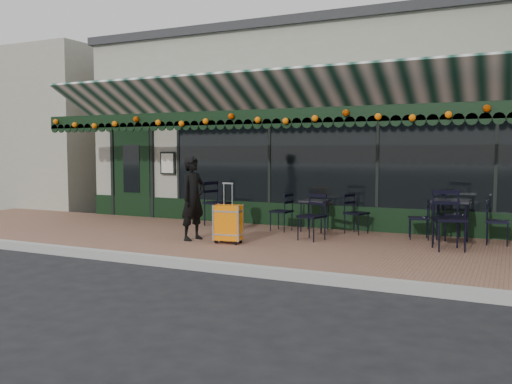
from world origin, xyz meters
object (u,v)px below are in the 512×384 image
at_px(chair_a_front, 449,220).
at_px(chair_a_right, 453,215).
at_px(cafe_table_a, 451,204).
at_px(chair_a_left, 419,218).
at_px(cafe_table_b, 315,203).
at_px(chair_b_front, 312,217).
at_px(woman, 193,198).
at_px(chair_b_right, 356,214).
at_px(chair_solo, 217,203).
at_px(chair_a_extra, 498,222).
at_px(suitcase, 228,223).
at_px(chair_b_left, 281,212).

bearing_deg(chair_a_front, chair_a_right, 70.90).
height_order(cafe_table_a, chair_a_left, cafe_table_a).
relative_size(cafe_table_b, chair_b_front, 0.74).
height_order(woman, chair_b_right, woman).
bearing_deg(chair_b_front, woman, -139.41).
xyz_separation_m(cafe_table_a, chair_solo, (-4.90, 0.20, -0.21)).
bearing_deg(chair_a_front, woman, 170.41).
bearing_deg(chair_solo, chair_a_extra, -74.14).
bearing_deg(chair_solo, cafe_table_a, -76.43).
xyz_separation_m(woman, suitcase, (0.77, -0.06, -0.42)).
bearing_deg(chair_b_right, suitcase, 159.52).
bearing_deg(chair_a_front, chair_a_left, 101.80).
relative_size(chair_b_front, chair_solo, 0.88).
distance_m(woman, chair_b_left, 2.06).
bearing_deg(suitcase, cafe_table_a, 17.81).
distance_m(suitcase, chair_a_left, 3.58).
bearing_deg(chair_b_right, chair_a_front, -101.20).
bearing_deg(woman, cafe_table_a, -57.77).
height_order(woman, chair_a_right, woman).
height_order(chair_b_right, chair_b_front, chair_b_front).
height_order(woman, cafe_table_a, woman).
height_order(chair_a_front, chair_solo, chair_a_front).
distance_m(suitcase, chair_b_right, 2.75).
height_order(chair_a_right, chair_b_right, chair_a_right).
bearing_deg(chair_solo, chair_b_left, -79.11).
bearing_deg(chair_a_left, chair_b_right, -109.88).
relative_size(cafe_table_a, chair_b_front, 0.90).
bearing_deg(cafe_table_a, chair_a_left, 160.34).
bearing_deg(chair_b_right, chair_b_front, 173.75).
distance_m(cafe_table_b, chair_a_left, 2.11).
distance_m(cafe_table_b, chair_b_right, 0.89).
bearing_deg(chair_a_left, cafe_table_a, 57.64).
distance_m(woman, chair_b_front, 2.22).
bearing_deg(chair_a_front, chair_b_right, 127.65).
relative_size(cafe_table_a, chair_a_left, 1.00).
distance_m(cafe_table_a, chair_b_left, 3.33).
relative_size(cafe_table_b, chair_a_right, 0.70).
bearing_deg(cafe_table_b, chair_b_left, -156.67).
bearing_deg(woman, chair_solo, 27.34).
bearing_deg(suitcase, chair_b_right, 41.90).
bearing_deg(woman, chair_a_extra, -58.73).
height_order(cafe_table_b, chair_b_left, chair_b_left).
xyz_separation_m(woman, chair_b_left, (1.04, 1.74, -0.38)).
relative_size(cafe_table_a, chair_a_extra, 0.97).
relative_size(woman, chair_a_right, 1.70).
bearing_deg(chair_b_front, chair_a_left, 44.59).
distance_m(chair_a_left, chair_solo, 4.32).
bearing_deg(cafe_table_a, chair_b_front, -162.05).
xyz_separation_m(cafe_table_b, chair_b_right, (0.87, 0.04, -0.18)).
xyz_separation_m(cafe_table_b, chair_solo, (-2.22, -0.13, -0.08)).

